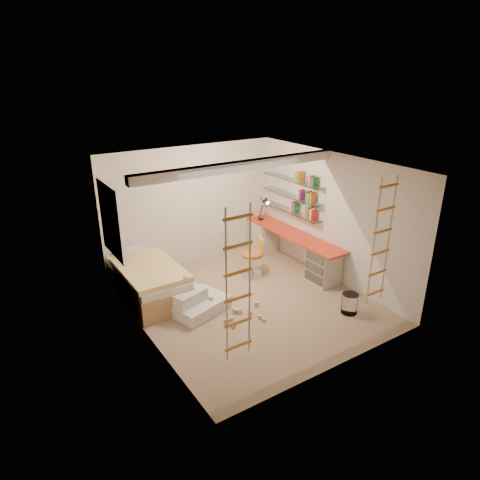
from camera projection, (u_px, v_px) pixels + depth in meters
floor at (249, 302)px, 8.03m from camera, size 4.50×4.50×0.00m
ceiling_beam at (240, 166)px, 7.33m from camera, size 4.00×0.18×0.16m
window_frame at (111, 221)px, 7.63m from camera, size 0.06×1.15×1.35m
window_blind at (113, 220)px, 7.65m from camera, size 0.02×1.00×1.20m
rope_ladder_left at (238, 285)px, 5.42m from camera, size 0.41×0.04×2.13m
rope_ladder_right at (381, 242)px, 6.78m from camera, size 0.41×0.04×2.13m
waste_bin at (350, 304)px, 7.61m from camera, size 0.29×0.29×0.37m
desk at (292, 248)px, 9.42m from camera, size 0.56×2.80×0.75m
shelves at (291, 196)px, 9.29m from camera, size 0.25×1.80×0.71m
bed at (148, 280)px, 8.12m from camera, size 1.02×2.00×0.69m
task_lamp at (265, 205)px, 9.87m from camera, size 0.14×0.36×0.57m
swivel_chair at (253, 262)px, 8.93m from camera, size 0.67×0.67×0.85m
play_platform at (194, 302)px, 7.68m from camera, size 1.18×1.03×0.44m
toy_blocks at (224, 305)px, 7.53m from camera, size 1.29×1.15×0.71m
books at (292, 191)px, 9.26m from camera, size 0.14×0.70×0.92m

